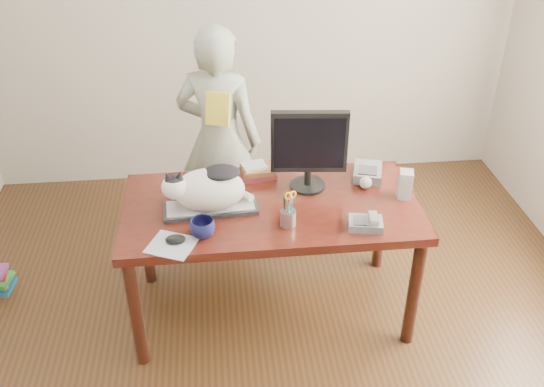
{
  "coord_description": "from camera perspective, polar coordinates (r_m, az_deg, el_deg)",
  "views": [
    {
      "loc": [
        -0.28,
        -2.12,
        2.55
      ],
      "look_at": [
        0.0,
        0.55,
        0.85
      ],
      "focal_mm": 40.0,
      "sensor_mm": 36.0,
      "label": 1
    }
  ],
  "objects": [
    {
      "name": "held_book",
      "position": [
        3.65,
        -5.12,
        7.94
      ],
      "size": [
        0.16,
        0.13,
        0.2
      ],
      "rotation": [
        0.0,
        0.0,
        -0.34
      ],
      "color": "yellow",
      "rests_on": "person"
    },
    {
      "name": "desk",
      "position": [
        3.42,
        -0.23,
        -2.37
      ],
      "size": [
        1.6,
        0.8,
        0.75
      ],
      "color": "black",
      "rests_on": "ground"
    },
    {
      "name": "monitor",
      "position": [
        3.29,
        3.51,
        4.45
      ],
      "size": [
        0.42,
        0.22,
        0.47
      ],
      "rotation": [
        0.0,
        0.0,
        -0.1
      ],
      "color": "black",
      "rests_on": "desk"
    },
    {
      "name": "phone",
      "position": [
        3.12,
        8.86,
        -2.75
      ],
      "size": [
        0.19,
        0.15,
        0.08
      ],
      "rotation": [
        0.0,
        0.0,
        -0.19
      ],
      "color": "#5D5D61",
      "rests_on": "desk"
    },
    {
      "name": "speaker",
      "position": [
        3.37,
        12.44,
        0.84
      ],
      "size": [
        0.09,
        0.1,
        0.16
      ],
      "rotation": [
        0.0,
        0.0,
        -0.26
      ],
      "color": "#A4A4A7",
      "rests_on": "desk"
    },
    {
      "name": "person",
      "position": [
        3.93,
        -4.99,
        5.06
      ],
      "size": [
        0.64,
        0.53,
        1.51
      ],
      "primitive_type": "imported",
      "rotation": [
        0.0,
        0.0,
        2.8
      ],
      "color": "beige",
      "rests_on": "ground"
    },
    {
      "name": "mousepad",
      "position": [
        3.01,
        -9.43,
        -4.82
      ],
      "size": [
        0.28,
        0.27,
        0.0
      ],
      "rotation": [
        0.0,
        0.0,
        -0.41
      ],
      "color": "#B6BDC4",
      "rests_on": "desk"
    },
    {
      "name": "coffee_mug",
      "position": [
        3.02,
        -6.56,
        -3.26
      ],
      "size": [
        0.16,
        0.16,
        0.1
      ],
      "primitive_type": "imported",
      "rotation": [
        0.0,
        0.0,
        0.42
      ],
      "color": "black",
      "rests_on": "desk"
    },
    {
      "name": "room",
      "position": [
        2.45,
        1.34,
        3.06
      ],
      "size": [
        4.5,
        4.5,
        4.5
      ],
      "color": "black",
      "rests_on": "ground"
    },
    {
      "name": "cat",
      "position": [
        3.16,
        -6.21,
        0.5
      ],
      "size": [
        0.48,
        0.27,
        0.27
      ],
      "rotation": [
        0.0,
        0.0,
        0.07
      ],
      "color": "white",
      "rests_on": "keyboard"
    },
    {
      "name": "keyboard",
      "position": [
        3.23,
        -5.81,
        -1.34
      ],
      "size": [
        0.51,
        0.22,
        0.03
      ],
      "rotation": [
        0.0,
        0.0,
        0.07
      ],
      "color": "black",
      "rests_on": "desk"
    },
    {
      "name": "baseball",
      "position": [
        3.43,
        8.81,
        1.0
      ],
      "size": [
        0.07,
        0.07,
        0.07
      ],
      "rotation": [
        0.0,
        0.0,
        0.36
      ],
      "color": "beige",
      "rests_on": "desk"
    },
    {
      "name": "calculator",
      "position": [
        3.55,
        8.99,
        1.99
      ],
      "size": [
        0.21,
        0.25,
        0.06
      ],
      "rotation": [
        0.0,
        0.0,
        -0.29
      ],
      "color": "#5D5D61",
      "rests_on": "desk"
    },
    {
      "name": "pen_cup",
      "position": [
        3.08,
        1.52,
        -2.15
      ],
      "size": [
        0.1,
        0.1,
        0.2
      ],
      "rotation": [
        0.0,
        0.0,
        0.35
      ],
      "color": "#95959A",
      "rests_on": "desk"
    },
    {
      "name": "mouse",
      "position": [
        3.01,
        -9.07,
        -4.26
      ],
      "size": [
        0.12,
        0.1,
        0.04
      ],
      "rotation": [
        0.0,
        0.0,
        -0.41
      ],
      "color": "black",
      "rests_on": "mousepad"
    },
    {
      "name": "book_stack",
      "position": [
        3.51,
        -1.48,
        2.11
      ],
      "size": [
        0.24,
        0.19,
        0.08
      ],
      "rotation": [
        0.0,
        0.0,
        0.16
      ],
      "color": "#4A1317",
      "rests_on": "desk"
    }
  ]
}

